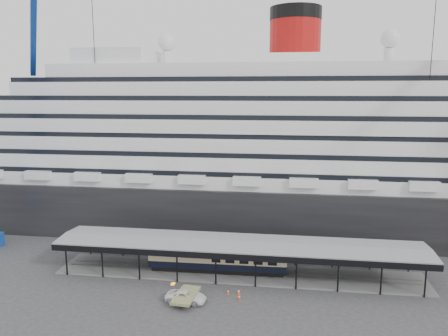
% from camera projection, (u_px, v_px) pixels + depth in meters
% --- Properties ---
extents(ground, '(200.00, 200.00, 0.00)m').
position_uv_depth(ground, '(235.00, 288.00, 62.39)').
color(ground, '#333335').
rests_on(ground, ground).
extents(cruise_ship, '(130.00, 30.00, 43.90)m').
position_uv_depth(cruise_ship, '(254.00, 137.00, 90.41)').
color(cruise_ship, black).
rests_on(cruise_ship, ground).
extents(platform_canopy, '(56.00, 9.18, 5.30)m').
position_uv_depth(platform_canopy, '(239.00, 259.00, 66.86)').
color(platform_canopy, slate).
rests_on(platform_canopy, ground).
extents(port_truck, '(5.64, 2.97, 1.51)m').
position_uv_depth(port_truck, '(186.00, 297.00, 58.15)').
color(port_truck, white).
rests_on(port_truck, ground).
extents(pullman_carriage, '(21.27, 3.19, 20.84)m').
position_uv_depth(pullman_carriage, '(217.00, 257.00, 67.29)').
color(pullman_carriage, black).
rests_on(pullman_carriage, ground).
extents(traffic_cone_left, '(0.41, 0.41, 0.68)m').
position_uv_depth(traffic_cone_left, '(228.00, 292.00, 60.47)').
color(traffic_cone_left, '#EB460D').
rests_on(traffic_cone_left, ground).
extents(traffic_cone_mid, '(0.46, 0.46, 0.74)m').
position_uv_depth(traffic_cone_mid, '(239.00, 292.00, 60.44)').
color(traffic_cone_mid, '#F8560D').
rests_on(traffic_cone_mid, ground).
extents(traffic_cone_right, '(0.53, 0.53, 0.81)m').
position_uv_depth(traffic_cone_right, '(239.00, 297.00, 58.73)').
color(traffic_cone_right, red).
rests_on(traffic_cone_right, ground).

